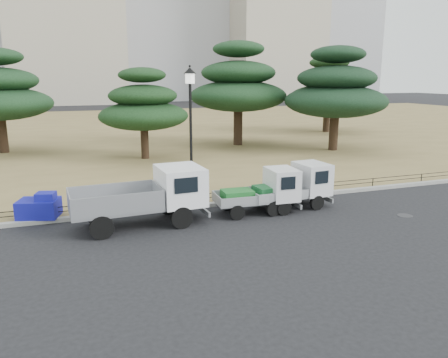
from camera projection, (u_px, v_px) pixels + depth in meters
name	position (u px, v px, depth m)	size (l,w,h in m)	color
ground	(242.00, 224.00, 16.31)	(220.00, 220.00, 0.00)	black
lawn	(130.00, 130.00, 44.38)	(120.00, 56.00, 0.15)	olive
curb	(219.00, 204.00, 18.68)	(120.00, 0.25, 0.16)	gray
truck_large	(147.00, 194.00, 16.02)	(4.91, 2.19, 2.10)	black
truck_kei_front	(263.00, 191.00, 17.59)	(3.38, 1.58, 1.76)	black
truck_kei_rear	(294.00, 186.00, 18.22)	(3.61, 1.77, 1.83)	black
street_lamp	(191.00, 113.00, 17.71)	(0.50, 0.50, 5.59)	black
pipe_fence	(218.00, 195.00, 18.73)	(38.00, 0.04, 0.40)	black
tarp_pile	(40.00, 207.00, 16.62)	(1.69, 1.42, 0.97)	#14169E
manhole	(405.00, 216.00, 17.32)	(0.60, 0.60, 0.01)	#2D2D30
pine_center_left	(143.00, 107.00, 27.94)	(5.73, 5.73, 5.82)	black
pine_center_right	(238.00, 86.00, 33.44)	(7.45, 7.45, 7.90)	black
pine_east_near	(336.00, 91.00, 31.06)	(7.30, 7.30, 7.38)	black
pine_east_far	(328.00, 89.00, 41.70)	(7.10, 7.10, 7.13)	black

